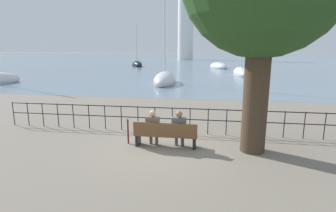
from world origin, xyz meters
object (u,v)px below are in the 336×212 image
sailboat_3 (137,65)px  harbor_lighthouse (186,21)px  sailboat_2 (165,80)px  sailboat_4 (241,73)px  seated_person_left (153,126)px  seated_person_right (179,127)px  park_bench (165,135)px  closed_umbrella (128,129)px  sailboat_5 (218,66)px

sailboat_3 → harbor_lighthouse: 45.31m
sailboat_2 → sailboat_4: size_ratio=1.69×
seated_person_left → seated_person_right: bearing=-0.1°
sailboat_2 → park_bench: bearing=-83.8°
closed_umbrella → sailboat_3: size_ratio=0.10×
seated_person_left → seated_person_right: size_ratio=0.99×
closed_umbrella → harbor_lighthouse: harbor_lighthouse is taller
sailboat_4 → sailboat_3: bearing=134.8°
park_bench → sailboat_4: size_ratio=0.30×
sailboat_5 → sailboat_4: bearing=-101.5°
sailboat_2 → sailboat_5: size_ratio=1.03×
park_bench → harbor_lighthouse: (-7.43, 88.41, 13.14)m
seated_person_left → harbor_lighthouse: 89.54m
sailboat_2 → sailboat_3: sailboat_2 is taller
closed_umbrella → sailboat_5: 42.46m
seated_person_left → seated_person_right: 0.92m
closed_umbrella → sailboat_2: sailboat_2 is taller
park_bench → seated_person_left: bearing=170.5°
closed_umbrella → sailboat_2: size_ratio=0.08×
sailboat_2 → sailboat_5: bearing=72.7°
sailboat_2 → harbor_lighthouse: bearing=90.1°
park_bench → closed_umbrella: (-1.38, 0.13, 0.08)m
closed_umbrella → sailboat_3: (-12.28, 45.39, -0.15)m
sailboat_5 → sailboat_3: bearing=147.4°
park_bench → sailboat_2: size_ratio=0.18×
seated_person_left → sailboat_5: size_ratio=0.11×
sailboat_2 → sailboat_3: (-10.66, 27.94, -0.02)m
closed_umbrella → harbor_lighthouse: bearing=93.9°
sailboat_5 → harbor_lighthouse: bearing=80.9°
closed_umbrella → sailboat_3: 47.02m
seated_person_right → harbor_lighthouse: harbor_lighthouse is taller
park_bench → closed_umbrella: 1.39m
sailboat_2 → sailboat_3: bearing=107.4°
sailboat_2 → sailboat_4: (8.66, 10.94, -0.07)m
closed_umbrella → sailboat_5: (4.50, 42.22, -0.16)m
seated_person_left → sailboat_4: bearing=77.9°
seated_person_right → sailboat_4: 28.93m
sailboat_4 → harbor_lighthouse: size_ratio=0.25×
sailboat_3 → seated_person_left: bearing=-98.2°
seated_person_right → sailboat_5: 42.36m
seated_person_right → sailboat_4: (5.20, 28.45, -0.38)m
seated_person_left → sailboat_3: bearing=106.2°
harbor_lighthouse → seated_person_right: bearing=-84.9°
sailboat_2 → sailboat_4: sailboat_2 is taller
seated_person_right → closed_umbrella: 1.85m
sailboat_2 → harbor_lighthouse: 72.18m
seated_person_right → sailboat_2: sailboat_2 is taller
seated_person_right → harbor_lighthouse: (-7.89, 88.34, 12.87)m
seated_person_left → harbor_lighthouse: (-6.97, 88.34, 12.88)m
sailboat_2 → sailboat_5: 25.51m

